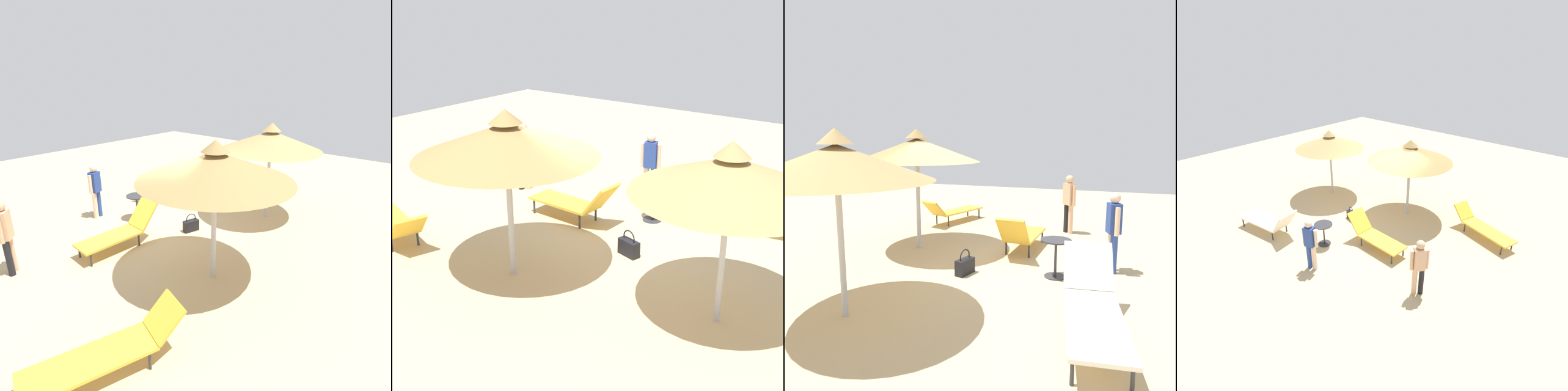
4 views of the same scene
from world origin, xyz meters
The scene contains 10 objects.
ground centered at (0.00, 0.00, -0.05)m, with size 24.00×24.00×0.10m, color tan.
parasol_umbrella_far_right centered at (0.64, 2.95, 2.20)m, with size 2.68×2.68×2.67m.
parasol_umbrella_front centered at (1.33, -0.37, 2.30)m, with size 2.91×2.91×2.78m.
lounge_chair_near_left centered at (-1.04, -0.85, 0.43)m, with size 0.72×1.99×0.95m.
lounge_chair_edge centered at (1.68, -3.06, 0.38)m, with size 1.22×2.26×0.79m.
lounge_chair_far_left centered at (-2.71, 2.27, 0.44)m, with size 1.00×2.25×0.98m.
person_standing_back centered at (-2.96, -0.23, 0.87)m, with size 0.29×0.44×1.55m.
person_standing_center centered at (-1.84, -2.97, 0.90)m, with size 0.38×0.35×1.59m.
handbag centered at (-0.35, 0.85, 0.17)m, with size 0.28×0.44×0.49m.
side_table_round centered at (-1.98, 0.41, 0.49)m, with size 0.57×0.57×0.72m.
Camera 2 is at (7.11, 5.36, 4.48)m, focal length 49.93 mm.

